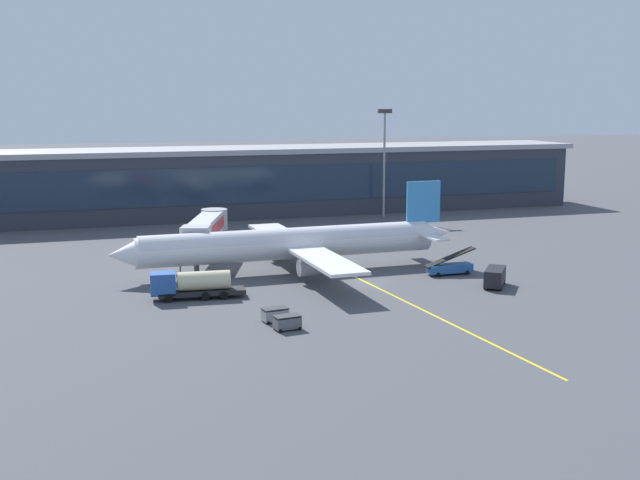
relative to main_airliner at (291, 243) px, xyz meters
The scene contains 11 objects.
ground_plane 12.08m from the main_airliner, 51.96° to the right, with size 700.00×700.00×0.00m, color #47494F.
apron_lead_in_line 10.77m from the main_airliner, 44.26° to the right, with size 0.30×80.00×0.01m, color yellow.
terminal_building 55.54m from the main_airliner, 95.90° to the left, with size 165.33×17.19×13.39m.
main_airliner is the anchor object (origin of this frame).
jet_bridge 13.75m from the main_airliner, 134.12° to the left, with size 9.40×18.97×6.61m.
fuel_tanker 18.28m from the main_airliner, 145.42° to the right, with size 10.99×3.49×3.25m.
belt_loader 21.16m from the main_airliner, 22.26° to the right, with size 6.91×2.02×3.49m.
crew_van 26.83m from the main_airliner, 36.79° to the right, with size 4.71×5.24×2.30m.
baggage_cart_0 27.05m from the main_airliner, 106.95° to the right, with size 2.82×1.91×1.48m.
baggage_cart_1 24.19m from the main_airliner, 110.08° to the right, with size 2.82×1.91×1.48m.
apron_light_mast_0 54.07m from the main_airliner, 54.04° to the left, with size 2.80×0.50×20.98m.
Camera 1 is at (-35.39, -89.91, 22.59)m, focal length 44.22 mm.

